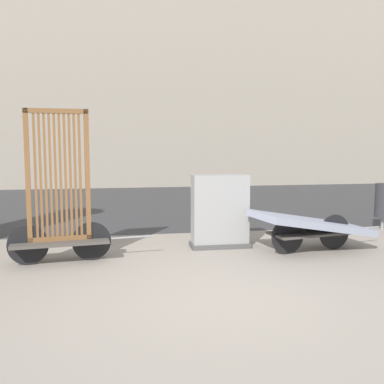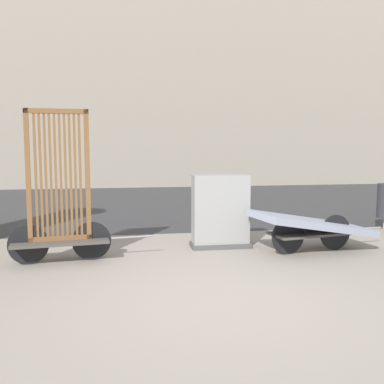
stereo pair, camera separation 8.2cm
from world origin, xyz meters
TOP-DOWN VIEW (x-y plane):
  - ground_plane at (0.00, 0.00)m, footprint 60.00×60.00m
  - road_strip at (0.00, 8.37)m, footprint 56.00×9.11m
  - building_facade at (0.00, 14.92)m, footprint 48.00×4.00m
  - bike_cart_with_bedframe at (-1.99, 1.98)m, footprint 2.14×0.73m
  - bike_cart_with_mattress at (2.00, 1.98)m, footprint 2.43×1.29m
  - utility_cabinet at (0.58, 2.55)m, footprint 1.01×0.43m
  - trash_bin at (4.23, 3.46)m, footprint 0.34×0.34m

SIDE VIEW (x-z plane):
  - ground_plane at x=0.00m, z-range 0.00..0.00m
  - road_strip at x=0.00m, z-range 0.00..0.01m
  - bike_cart_with_mattress at x=2.00m, z-range 0.09..0.79m
  - utility_cabinet at x=0.58m, z-range -0.04..1.20m
  - trash_bin at x=4.23m, z-range 0.13..1.09m
  - bike_cart_with_bedframe at x=-1.99m, z-range -0.31..1.97m
  - building_facade at x=0.00m, z-range 0.00..10.66m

